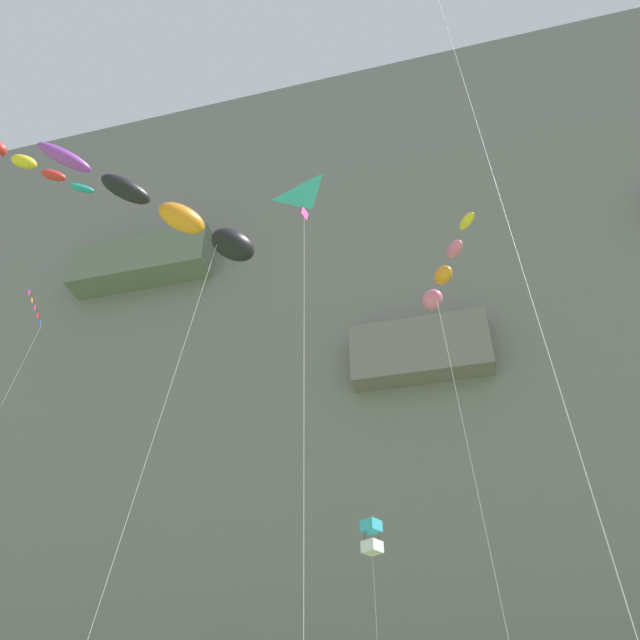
{
  "coord_description": "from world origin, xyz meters",
  "views": [
    {
      "loc": [
        3.16,
        1.79,
        1.65
      ],
      "look_at": [
        -2.5,
        24.24,
        19.28
      ],
      "focal_mm": 36.61,
      "sensor_mm": 36.0,
      "label": 1
    }
  ],
  "objects_px": {
    "kite_windsock_front_field": "(187,221)",
    "kite_banner_near_cliff": "(7,370)",
    "kite_box_high_center": "(372,537)",
    "kite_windsock_low_right": "(21,161)",
    "kite_windsock_low_left": "(442,278)",
    "kite_delta_upper_right": "(312,224)"
  },
  "relations": [
    {
      "from": "kite_windsock_front_field",
      "to": "kite_banner_near_cliff",
      "type": "relative_size",
      "value": 0.63
    },
    {
      "from": "kite_box_high_center",
      "to": "kite_windsock_low_right",
      "type": "height_order",
      "value": "kite_windsock_low_right"
    },
    {
      "from": "kite_windsock_low_left",
      "to": "kite_windsock_low_right",
      "type": "xyz_separation_m",
      "value": [
        -22.84,
        -1.76,
        12.37
      ]
    },
    {
      "from": "kite_banner_near_cliff",
      "to": "kite_windsock_low_right",
      "type": "relative_size",
      "value": 0.85
    },
    {
      "from": "kite_windsock_front_field",
      "to": "kite_windsock_low_right",
      "type": "height_order",
      "value": "kite_windsock_low_right"
    },
    {
      "from": "kite_box_high_center",
      "to": "kite_windsock_low_left",
      "type": "bearing_deg",
      "value": -65.03
    },
    {
      "from": "kite_windsock_front_field",
      "to": "kite_windsock_low_right",
      "type": "bearing_deg",
      "value": 157.64
    },
    {
      "from": "kite_windsock_front_field",
      "to": "kite_delta_upper_right",
      "type": "height_order",
      "value": "kite_delta_upper_right"
    },
    {
      "from": "kite_banner_near_cliff",
      "to": "kite_delta_upper_right",
      "type": "distance_m",
      "value": 24.0
    },
    {
      "from": "kite_windsock_front_field",
      "to": "kite_banner_near_cliff",
      "type": "bearing_deg",
      "value": 142.82
    },
    {
      "from": "kite_windsock_low_right",
      "to": "kite_windsock_low_left",
      "type": "bearing_deg",
      "value": 4.42
    },
    {
      "from": "kite_delta_upper_right",
      "to": "kite_windsock_low_right",
      "type": "xyz_separation_m",
      "value": [
        -18.22,
        2.29,
        12.03
      ]
    },
    {
      "from": "kite_banner_near_cliff",
      "to": "kite_windsock_low_right",
      "type": "height_order",
      "value": "kite_windsock_low_right"
    },
    {
      "from": "kite_windsock_low_left",
      "to": "kite_banner_near_cliff",
      "type": "relative_size",
      "value": 0.74
    },
    {
      "from": "kite_banner_near_cliff",
      "to": "kite_windsock_low_right",
      "type": "distance_m",
      "value": 12.42
    },
    {
      "from": "kite_delta_upper_right",
      "to": "kite_box_high_center",
      "type": "relative_size",
      "value": 1.46
    },
    {
      "from": "kite_banner_near_cliff",
      "to": "kite_box_high_center",
      "type": "relative_size",
      "value": 1.99
    },
    {
      "from": "kite_banner_near_cliff",
      "to": "kite_box_high_center",
      "type": "height_order",
      "value": "kite_banner_near_cliff"
    },
    {
      "from": "kite_windsock_low_left",
      "to": "kite_box_high_center",
      "type": "height_order",
      "value": "kite_windsock_low_left"
    },
    {
      "from": "kite_windsock_low_right",
      "to": "kite_box_high_center",
      "type": "bearing_deg",
      "value": 38.36
    },
    {
      "from": "kite_windsock_low_right",
      "to": "kite_banner_near_cliff",
      "type": "bearing_deg",
      "value": 113.39
    },
    {
      "from": "kite_windsock_low_left",
      "to": "kite_banner_near_cliff",
      "type": "distance_m",
      "value": 27.08
    }
  ]
}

